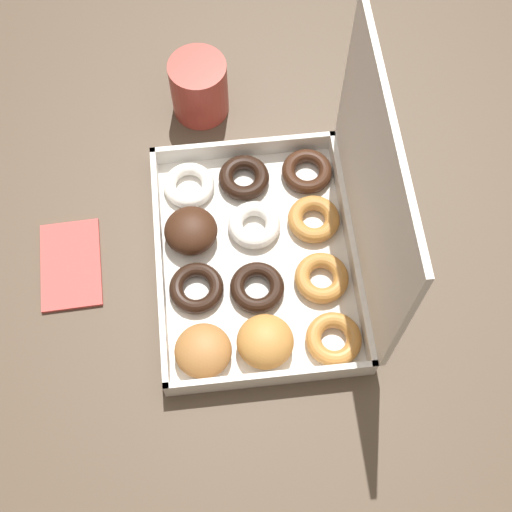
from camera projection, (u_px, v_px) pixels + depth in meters
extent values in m
plane|color=#42382D|center=(260.00, 373.00, 1.71)|extent=(8.00, 8.00, 0.00)
cube|color=#4C3D2D|center=(263.00, 234.00, 1.05)|extent=(1.18, 1.02, 0.03)
cylinder|color=#4C3D2D|center=(29.00, 115.00, 1.59)|extent=(0.06, 0.06, 0.72)
cylinder|color=#4C3D2D|center=(436.00, 80.00, 1.63)|extent=(0.06, 0.06, 0.72)
cube|color=silver|center=(256.00, 260.00, 1.01)|extent=(0.36, 0.28, 0.01)
cube|color=white|center=(160.00, 264.00, 0.98)|extent=(0.36, 0.01, 0.03)
cube|color=white|center=(351.00, 245.00, 1.00)|extent=(0.36, 0.01, 0.03)
cube|color=white|center=(243.00, 148.00, 1.06)|extent=(0.01, 0.28, 0.03)
cube|color=white|center=(271.00, 378.00, 0.91)|extent=(0.01, 0.28, 0.03)
cube|color=white|center=(373.00, 187.00, 0.86)|extent=(0.36, 0.01, 0.28)
torus|color=white|center=(189.00, 185.00, 1.05)|extent=(0.08, 0.08, 0.02)
ellipsoid|color=#381E11|center=(191.00, 231.00, 1.00)|extent=(0.08, 0.08, 0.04)
torus|color=black|center=(196.00, 288.00, 0.98)|extent=(0.08, 0.08, 0.02)
ellipsoid|color=#9E6633|center=(203.00, 351.00, 0.93)|extent=(0.08, 0.08, 0.04)
torus|color=black|center=(244.00, 178.00, 1.05)|extent=(0.08, 0.08, 0.02)
torus|color=white|center=(254.00, 226.00, 1.02)|extent=(0.08, 0.08, 0.02)
torus|color=black|center=(257.00, 287.00, 0.98)|extent=(0.08, 0.08, 0.02)
ellipsoid|color=#B77A38|center=(265.00, 342.00, 0.93)|extent=(0.08, 0.08, 0.04)
torus|color=#381E11|center=(307.00, 171.00, 1.05)|extent=(0.08, 0.08, 0.02)
torus|color=#B77A38|center=(314.00, 220.00, 1.02)|extent=(0.08, 0.08, 0.02)
torus|color=#B77A38|center=(322.00, 278.00, 0.98)|extent=(0.08, 0.08, 0.02)
torus|color=#B77A38|center=(334.00, 339.00, 0.94)|extent=(0.08, 0.08, 0.02)
cylinder|color=#A3382D|center=(199.00, 88.00, 1.08)|extent=(0.09, 0.09, 0.10)
cylinder|color=black|center=(197.00, 68.00, 1.04)|extent=(0.07, 0.07, 0.01)
cube|color=#CC4C47|center=(71.00, 265.00, 1.00)|extent=(0.14, 0.09, 0.01)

